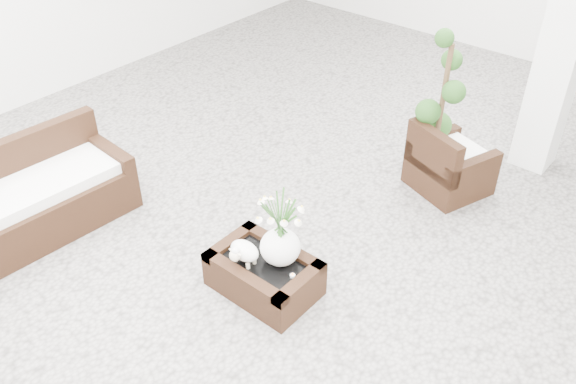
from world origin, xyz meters
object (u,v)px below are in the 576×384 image
Objects in this scene: coffee_table at (264,275)px; loveseat at (41,189)px; armchair at (452,157)px; topiary at (441,111)px.

loveseat reaches higher than coffee_table.
topiary is (-0.22, 0.02, 0.45)m from armchair.
coffee_table is 1.18× the size of armchair.
topiary is at bearing 13.22° from armchair.
armchair reaches higher than coffee_table.
loveseat is 4.00m from topiary.
topiary is at bearing 83.69° from coffee_table.
loveseat is 0.98× the size of topiary.
topiary is at bearing -34.42° from loveseat.
armchair is 0.47× the size of loveseat.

